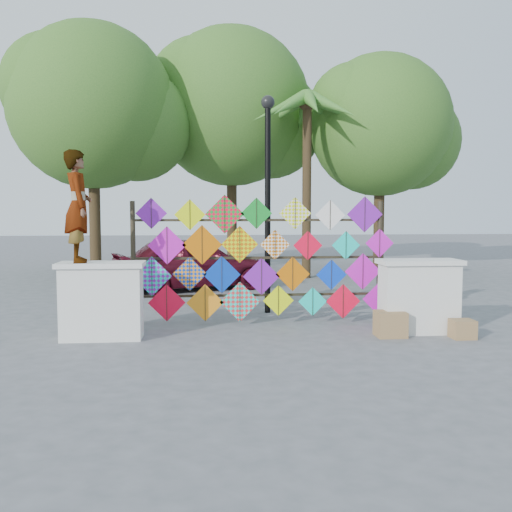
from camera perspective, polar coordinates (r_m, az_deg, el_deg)
The scene contains 13 objects.
ground at distance 9.99m, azimuth 0.72°, elevation -7.72°, with size 80.00×80.00×0.00m, color gray.
parapet_left at distance 9.77m, azimuth -15.16°, elevation -4.28°, with size 1.40×0.65×1.28m.
parapet_right at distance 10.31m, azimuth 15.97°, elevation -3.84°, with size 1.40×0.65×1.28m.
kite_rack at distance 10.53m, azimuth 0.43°, elevation -0.46°, with size 4.90×0.24×2.42m.
tree_west at distance 19.32m, azimuth -15.73°, elevation 14.10°, with size 5.85×5.20×8.01m.
tree_mid at distance 21.08m, azimuth -2.17°, elevation 14.53°, with size 6.30×5.60×8.61m.
tree_east at distance 20.38m, azimuth 12.57°, elevation 12.53°, with size 5.40×4.80×7.42m.
palm_tree at distance 18.21m, azimuth 5.14°, elevation 13.48°, with size 3.62×3.62×5.83m.
vendor_woman at distance 9.72m, azimuth -17.38°, elevation 4.76°, with size 0.67×0.44×1.83m, color #99999E.
sedan at distance 15.44m, azimuth -6.36°, elevation -0.66°, with size 1.71×4.25×1.45m, color #510D1B.
lamppost at distance 11.79m, azimuth 1.18°, elevation 7.32°, with size 0.28×0.28×4.46m.
cardboard_box_near at distance 9.95m, azimuth 13.28°, elevation -6.63°, with size 0.48×0.43×0.43m, color olive.
cardboard_box_far at distance 10.16m, azimuth 19.95°, elevation -6.88°, with size 0.37×0.34×0.31m, color olive.
Camera 1 is at (-1.01, -9.71, 2.13)m, focal length 40.00 mm.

